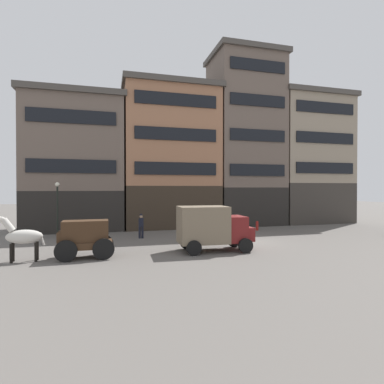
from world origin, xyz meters
name	(u,v)px	position (x,y,z in m)	size (l,w,h in m)	color
ground_plane	(248,242)	(0.00, 0.00, 0.00)	(120.00, 120.00, 0.00)	#605B56
building_far_left	(76,162)	(-11.89, 10.11, 6.00)	(8.64, 6.03, 11.91)	black
building_center_left	(170,156)	(-3.33, 10.11, 6.77)	(9.18, 6.03, 13.45)	#33281E
building_center_right	(245,139)	(4.52, 10.11, 8.73)	(7.22, 6.03, 17.37)	black
building_far_right	(308,158)	(11.99, 10.11, 6.94)	(8.43, 6.03, 13.78)	#38332D
cargo_wagon	(85,236)	(-10.31, -2.06, 1.15)	(2.93, 1.56, 1.98)	#3D2819
draft_horse	(22,236)	(-13.26, -2.06, 1.27)	(2.35, 0.64, 2.30)	beige
delivery_truck_near	(213,227)	(-3.24, -2.11, 1.42)	(4.41, 2.27, 2.62)	maroon
pedestrian_officer	(141,225)	(-6.80, 3.60, 0.98)	(0.47, 0.47, 1.79)	black
streetlamp_curbside	(57,202)	(-12.78, 5.65, 2.67)	(0.32, 0.32, 4.12)	black
fire_hydrant_curbside	(257,226)	(3.36, 5.17, 0.43)	(0.24, 0.24, 0.83)	maroon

